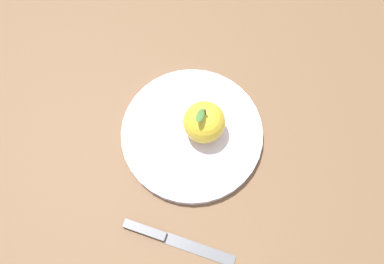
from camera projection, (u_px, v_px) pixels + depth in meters
The scene contains 4 objects.
ground_plane at pixel (194, 164), 0.75m from camera, with size 2.40×2.40×0.00m, color brown.
dinner_plate at pixel (192, 134), 0.76m from camera, with size 0.24×0.24×0.02m.
apple at pixel (204, 122), 0.72m from camera, with size 0.07×0.07×0.09m.
knife at pixel (168, 238), 0.71m from camera, with size 0.10×0.17×0.01m.
Camera 1 is at (0.15, 0.14, 0.73)m, focal length 41.46 mm.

